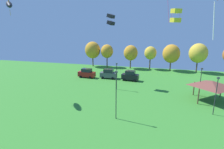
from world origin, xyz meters
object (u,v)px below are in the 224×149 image
light_post_3 (216,94)px  light_post_0 (200,81)px  kite_flying_7 (9,4)px  park_pavilion (212,84)px  light_post_1 (116,93)px  treeline_tree_4 (171,54)px  parked_car_second_from_left (109,74)px  light_post_2 (117,75)px  treeline_tree_0 (93,50)px  treeline_tree_5 (198,53)px  kite_flying_0 (176,16)px  kite_flying_2 (111,20)px  treeline_tree_1 (107,51)px  parked_car_third_from_left (130,76)px  treeline_tree_2 (131,53)px  treeline_tree_3 (150,53)px  parked_car_leftmost (87,73)px

light_post_3 → light_post_0: bearing=96.1°
kite_flying_7 → park_pavilion: kite_flying_7 is taller
light_post_1 → treeline_tree_4: 35.45m
kite_flying_7 → parked_car_second_from_left: bearing=51.8°
park_pavilion → light_post_2: 17.26m
light_post_1 → treeline_tree_0: (-16.90, 34.26, 1.81)m
kite_flying_7 → treeline_tree_5: (35.74, 29.77, -10.55)m
kite_flying_0 → kite_flying_2: size_ratio=1.02×
kite_flying_0 → treeline_tree_1: (-19.48, 20.98, -9.24)m
parked_car_third_from_left → light_post_2: light_post_2 is taller
treeline_tree_2 → light_post_3: bearing=-59.7°
kite_flying_7 → light_post_3: 35.54m
light_post_1 → treeline_tree_3: (2.36, 34.91, 1.34)m
light_post_1 → treeline_tree_1: 36.49m
kite_flying_2 → light_post_3: size_ratio=0.43×
kite_flying_7 → light_post_3: (33.08, 0.73, -12.97)m
parked_car_second_from_left → light_post_2: (4.11, -7.93, 1.97)m
treeline_tree_2 → parked_car_second_from_left: bearing=-103.3°
light_post_0 → treeline_tree_3: bearing=113.8°
light_post_0 → treeline_tree_5: bearing=81.4°
treeline_tree_0 → treeline_tree_5: treeline_tree_5 is taller
light_post_2 → parked_car_third_from_left: bearing=77.5°
parked_car_second_from_left → treeline_tree_1: 15.52m
kite_flying_7 → parked_car_leftmost: bearing=65.7°
kite_flying_0 → light_post_2: bearing=-173.8°
light_post_0 → treeline_tree_4: (-4.01, 22.70, 2.04)m
parked_car_third_from_left → treeline_tree_0: treeline_tree_0 is taller
treeline_tree_4 → kite_flying_2: bearing=-126.0°
light_post_1 → treeline_tree_5: 37.59m
parked_car_second_from_left → treeline_tree_5: bearing=29.1°
kite_flying_0 → treeline_tree_3: (-5.27, 21.42, -9.41)m
kite_flying_2 → treeline_tree_3: (7.48, 19.39, -9.07)m
kite_flying_2 → light_post_1: (5.12, -15.52, -10.40)m
kite_flying_0 → kite_flying_7: size_ratio=0.66×
kite_flying_0 → treeline_tree_2: (-11.43, 20.71, -9.49)m
kite_flying_7 → light_post_0: size_ratio=0.67×
light_post_1 → park_pavilion: bearing=37.1°
light_post_0 → treeline_tree_4: 23.14m
kite_flying_7 → treeline_tree_5: 47.70m
light_post_1 → treeline_tree_4: bearing=76.0°
kite_flying_0 → treeline_tree_2: kite_flying_0 is taller
parked_car_leftmost → light_post_1: (12.84, -19.53, 2.61)m
treeline_tree_0 → kite_flying_0: bearing=-40.3°
kite_flying_2 → treeline_tree_2: 20.84m
kite_flying_7 → treeline_tree_2: 35.76m
kite_flying_2 → light_post_3: (18.44, -10.59, -10.97)m
light_post_2 → kite_flying_7: bearing=-154.1°
parked_car_second_from_left → parked_car_third_from_left: 5.76m
parked_car_second_from_left → treeline_tree_4: 21.47m
treeline_tree_1 → treeline_tree_0: bearing=-177.5°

